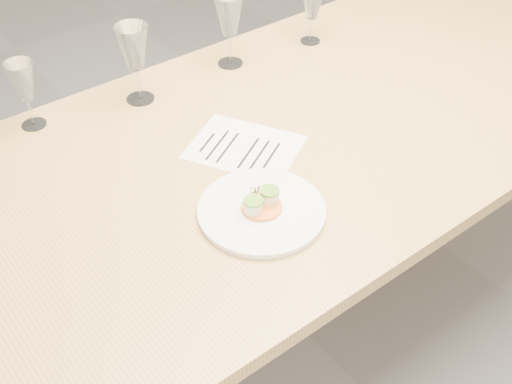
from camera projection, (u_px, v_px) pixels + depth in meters
ground at (283, 311)px, 2.16m from camera, size 7.00×7.00×0.00m
dining_table at (290, 149)px, 1.71m from camera, size 2.40×1.00×0.75m
dinner_plate at (262, 210)px, 1.41m from camera, size 0.28×0.28×0.07m
recipe_sheet at (244, 147)px, 1.61m from camera, size 0.31×0.33×0.00m
wine_glass_0 at (23, 83)px, 1.60m from camera, size 0.07×0.07×0.18m
wine_glass_1 at (134, 49)px, 1.67m from camera, size 0.09×0.09×0.22m
wine_glass_2 at (229, 17)px, 1.83m from camera, size 0.09×0.09×0.21m
wine_glass_3 at (312, 4)px, 1.95m from camera, size 0.07×0.07×0.18m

